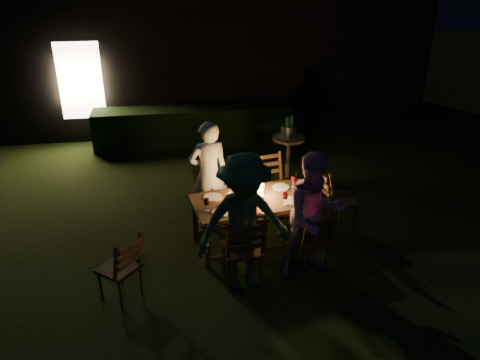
{
  "coord_description": "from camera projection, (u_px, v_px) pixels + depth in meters",
  "views": [
    {
      "loc": [
        -0.95,
        -5.94,
        3.62
      ],
      "look_at": [
        -0.08,
        -0.18,
        0.89
      ],
      "focal_mm": 35.0,
      "sensor_mm": 36.0,
      "label": 1
    }
  ],
  "objects": [
    {
      "name": "plate_near_right",
      "position": [
        294.0,
        201.0,
        6.25
      ],
      "size": [
        0.25,
        0.25,
        0.01
      ],
      "primitive_type": "cylinder",
      "color": "white",
      "rests_on": "dining_table"
    },
    {
      "name": "plate_near_left",
      "position": [
        222.0,
        212.0,
        5.97
      ],
      "size": [
        0.25,
        0.25,
        0.01
      ],
      "primitive_type": "cylinder",
      "color": "white",
      "rests_on": "dining_table"
    },
    {
      "name": "garden_envelope",
      "position": [
        205.0,
        50.0,
        11.82
      ],
      "size": [
        40.0,
        40.0,
        3.2
      ],
      "color": "black",
      "rests_on": "ground"
    },
    {
      "name": "chair_far_right",
      "position": [
        272.0,
        196.0,
        7.31
      ],
      "size": [
        0.52,
        0.55,
        0.98
      ],
      "rotation": [
        0.0,
        0.0,
        3.35
      ],
      "color": "#4B2D19",
      "rests_on": "ground"
    },
    {
      "name": "bottle_bucket_b",
      "position": [
        291.0,
        128.0,
        8.31
      ],
      "size": [
        0.07,
        0.07,
        0.32
      ],
      "primitive_type": "cylinder",
      "color": "#0F471E",
      "rests_on": "side_table"
    },
    {
      "name": "person_opp_right",
      "position": [
        314.0,
        216.0,
        5.69
      ],
      "size": [
        0.88,
        0.74,
        1.63
      ],
      "primitive_type": "imported",
      "rotation": [
        0.0,
        0.0,
        0.16
      ],
      "color": "#C889BE",
      "rests_on": "ground"
    },
    {
      "name": "phone",
      "position": [
        218.0,
        216.0,
        5.88
      ],
      "size": [
        0.14,
        0.07,
        0.01
      ],
      "primitive_type": "cube",
      "color": "black",
      "rests_on": "dining_table"
    },
    {
      "name": "chair_near_left",
      "position": [
        242.0,
        261.0,
        5.7
      ],
      "size": [
        0.5,
        0.54,
        1.03
      ],
      "rotation": [
        0.0,
        0.0,
        0.09
      ],
      "color": "#4B2D19",
      "rests_on": "ground"
    },
    {
      "name": "lantern",
      "position": [
        259.0,
        186.0,
        6.31
      ],
      "size": [
        0.16,
        0.16,
        0.35
      ],
      "color": "white",
      "rests_on": "dining_table"
    },
    {
      "name": "plate_far_left",
      "position": [
        213.0,
        197.0,
        6.35
      ],
      "size": [
        0.25,
        0.25,
        0.01
      ],
      "primitive_type": "cylinder",
      "color": "white",
      "rests_on": "dining_table"
    },
    {
      "name": "chair_near_right",
      "position": [
        309.0,
        250.0,
        5.96
      ],
      "size": [
        0.51,
        0.53,
        0.92
      ],
      "rotation": [
        0.0,
        0.0,
        0.26
      ],
      "color": "#4B2D19",
      "rests_on": "ground"
    },
    {
      "name": "chair_far_left",
      "position": [
        211.0,
        205.0,
        7.03
      ],
      "size": [
        0.49,
        0.52,
        0.99
      ],
      "rotation": [
        0.0,
        0.0,
        3.27
      ],
      "color": "#4B2D19",
      "rests_on": "ground"
    },
    {
      "name": "wineglass_c",
      "position": [
        285.0,
        199.0,
        6.12
      ],
      "size": [
        0.06,
        0.06,
        0.18
      ],
      "primitive_type": null,
      "color": "#59070F",
      "rests_on": "dining_table"
    },
    {
      "name": "side_table",
      "position": [
        289.0,
        142.0,
        8.38
      ],
      "size": [
        0.58,
        0.58,
        0.78
      ],
      "color": "brown",
      "rests_on": "ground"
    },
    {
      "name": "napkin_right",
      "position": [
        303.0,
        203.0,
        6.21
      ],
      "size": [
        0.18,
        0.14,
        0.01
      ],
      "primitive_type": "cube",
      "color": "red",
      "rests_on": "dining_table"
    },
    {
      "name": "chair_spare",
      "position": [
        121.0,
        278.0,
        5.45
      ],
      "size": [
        0.6,
        0.59,
        0.91
      ],
      "rotation": [
        0.0,
        0.0,
        0.87
      ],
      "color": "#4B2D19",
      "rests_on": "ground"
    },
    {
      "name": "person_house_side",
      "position": [
        209.0,
        174.0,
        6.86
      ],
      "size": [
        0.64,
        0.47,
        1.6
      ],
      "primitive_type": "imported",
      "rotation": [
        0.0,
        0.0,
        3.31
      ],
      "color": "white",
      "rests_on": "ground"
    },
    {
      "name": "dining_table",
      "position": [
        256.0,
        203.0,
        6.35
      ],
      "size": [
        1.83,
        1.12,
        0.71
      ],
      "rotation": [
        0.0,
        0.0,
        0.16
      ],
      "color": "#4B2D19",
      "rests_on": "ground"
    },
    {
      "name": "wineglass_b",
      "position": [
        207.0,
        205.0,
        5.97
      ],
      "size": [
        0.06,
        0.06,
        0.18
      ],
      "primitive_type": null,
      "color": "#59070F",
      "rests_on": "dining_table"
    },
    {
      "name": "plate_far_right",
      "position": [
        281.0,
        187.0,
        6.63
      ],
      "size": [
        0.25,
        0.25,
        0.01
      ],
      "primitive_type": "cylinder",
      "color": "white",
      "rests_on": "dining_table"
    },
    {
      "name": "wineglass_a",
      "position": [
        229.0,
        187.0,
        6.44
      ],
      "size": [
        0.06,
        0.06,
        0.18
      ],
      "primitive_type": null,
      "color": "#59070F",
      "rests_on": "dining_table"
    },
    {
      "name": "ice_bucket",
      "position": [
        289.0,
        131.0,
        8.29
      ],
      "size": [
        0.3,
        0.3,
        0.22
      ],
      "primitive_type": "cylinder",
      "color": "#A5A8AD",
      "rests_on": "side_table"
    },
    {
      "name": "napkin_left",
      "position": [
        254.0,
        211.0,
        6.0
      ],
      "size": [
        0.18,
        0.14,
        0.01
      ],
      "primitive_type": "cube",
      "color": "red",
      "rests_on": "dining_table"
    },
    {
      "name": "chair_end",
      "position": [
        335.0,
        210.0,
        6.82
      ],
      "size": [
        0.57,
        0.54,
        1.07
      ],
      "rotation": [
        0.0,
        0.0,
        -1.44
      ],
      "color": "#4B2D19",
      "rests_on": "ground"
    },
    {
      "name": "wineglass_e",
      "position": [
        257.0,
        204.0,
        5.99
      ],
      "size": [
        0.06,
        0.06,
        0.18
      ],
      "primitive_type": null,
      "color": "silver",
      "rests_on": "dining_table"
    },
    {
      "name": "bottle_table",
      "position": [
        239.0,
        192.0,
        6.19
      ],
      "size": [
        0.07,
        0.07,
        0.28
      ],
      "primitive_type": "cylinder",
      "color": "#0F471E",
      "rests_on": "dining_table"
    },
    {
      "name": "bottle_bucket_a",
      "position": [
        287.0,
        130.0,
        8.23
      ],
      "size": [
        0.07,
        0.07,
        0.32
      ],
      "primitive_type": "cylinder",
      "color": "#0F471E",
      "rests_on": "side_table"
    },
    {
      "name": "person_opp_left",
      "position": [
        244.0,
        224.0,
        5.42
      ],
      "size": [
        1.21,
        0.82,
        1.73
      ],
      "primitive_type": "imported",
      "rotation": [
        0.0,
        0.0,
        0.16
      ],
      "color": "#2D5B38",
      "rests_on": "ground"
    },
    {
      "name": "wineglass_d",
      "position": [
        293.0,
        182.0,
        6.61
      ],
      "size": [
        0.06,
        0.06,
        0.18
      ],
      "primitive_type": null,
      "color": "#59070F",
      "rests_on": "dining_table"
    }
  ]
}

